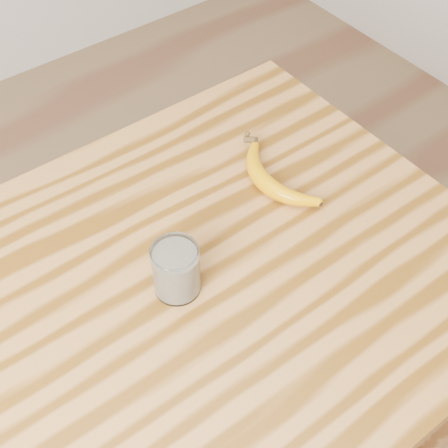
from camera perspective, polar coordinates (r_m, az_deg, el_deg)
room at (r=0.67m, az=-11.63°, el=13.20°), size 4.04×4.04×2.70m
table at (r=1.11m, az=-6.94°, el=-11.81°), size 1.20×0.80×0.90m
smoothie_glass at (r=0.98m, az=-4.40°, el=-4.24°), size 0.08×0.08×0.10m
banana at (r=1.15m, az=3.77°, el=3.73°), size 0.11×0.28×0.03m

